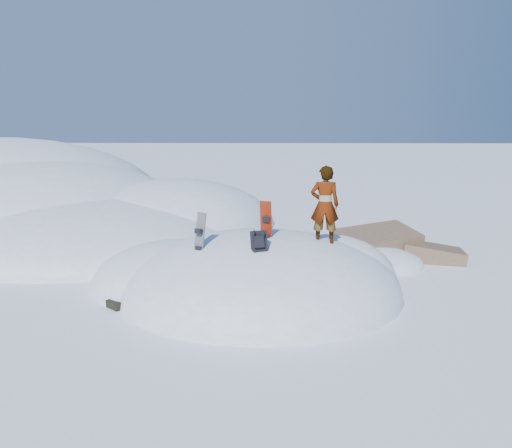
{
  "coord_description": "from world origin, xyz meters",
  "views": [
    {
      "loc": [
        0.1,
        -11.74,
        4.4
      ],
      "look_at": [
        -0.1,
        0.3,
        1.68
      ],
      "focal_mm": 35.0,
      "sensor_mm": 36.0,
      "label": 1
    }
  ],
  "objects_px": {
    "snowboard_red": "(266,230)",
    "snowboard_dark": "(199,242)",
    "person": "(325,205)",
    "backpack": "(259,241)"
  },
  "relations": [
    {
      "from": "snowboard_red",
      "to": "person",
      "type": "bearing_deg",
      "value": 24.53
    },
    {
      "from": "snowboard_dark",
      "to": "person",
      "type": "xyz_separation_m",
      "value": [
        2.94,
        0.7,
        0.73
      ]
    },
    {
      "from": "person",
      "to": "backpack",
      "type": "bearing_deg",
      "value": 37.35
    },
    {
      "from": "snowboard_red",
      "to": "person",
      "type": "xyz_separation_m",
      "value": [
        1.4,
        0.25,
        0.56
      ]
    },
    {
      "from": "snowboard_dark",
      "to": "snowboard_red",
      "type": "bearing_deg",
      "value": 50.61
    },
    {
      "from": "snowboard_red",
      "to": "snowboard_dark",
      "type": "relative_size",
      "value": 1.07
    },
    {
      "from": "snowboard_red",
      "to": "person",
      "type": "distance_m",
      "value": 1.52
    },
    {
      "from": "backpack",
      "to": "person",
      "type": "xyz_separation_m",
      "value": [
        1.56,
        1.05,
        0.62
      ]
    },
    {
      "from": "backpack",
      "to": "snowboard_red",
      "type": "bearing_deg",
      "value": 60.26
    },
    {
      "from": "snowboard_dark",
      "to": "backpack",
      "type": "relative_size",
      "value": 2.49
    }
  ]
}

